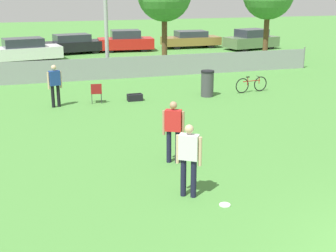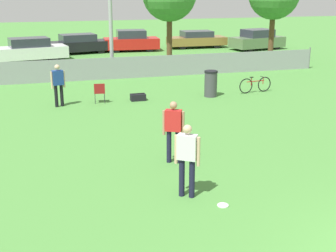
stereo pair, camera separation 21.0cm
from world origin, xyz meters
The scene contains 14 objects.
fence_backline centered at (0.00, 18.00, 0.55)m, with size 18.32×0.07×1.21m.
player_receiver_white centered at (-3.01, 3.81, 0.98)m, with size 0.49×0.43×1.68m.
player_defender_red centered at (-2.68, 5.92, 0.98)m, with size 0.53×0.39×1.68m.
spectator_in_blue centered at (-5.20, 12.99, 0.96)m, with size 0.55×0.32×1.66m.
frisbee_disc centered at (-2.41, 3.14, 0.01)m, with size 0.25×0.25×0.03m.
folding_chair_sideline centered at (-3.59, 13.14, 0.48)m, with size 0.48×0.48×0.81m.
bicycle_sideline centered at (3.31, 13.13, 0.35)m, with size 1.63×0.44×0.72m.
trash_bin centered at (1.12, 12.95, 0.56)m, with size 0.56×0.56×1.11m.
gear_bag_sideline centered at (-2.02, 13.10, 0.14)m, with size 0.62×0.34×0.30m.
parked_car_white centered at (-6.18, 25.45, 0.69)m, with size 4.78×2.50×1.44m.
parked_car_dark centered at (-2.91, 28.03, 0.66)m, with size 4.78×2.47×1.34m.
parked_car_red centered at (0.93, 28.25, 0.71)m, with size 4.05×2.09×1.51m.
parked_car_tan centered at (6.13, 28.73, 0.64)m, with size 4.41×1.88×1.27m.
parked_car_olive centered at (10.10, 26.49, 0.70)m, with size 4.24×2.56×1.48m.
Camera 2 is at (-6.12, -5.31, 4.55)m, focal length 50.00 mm.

